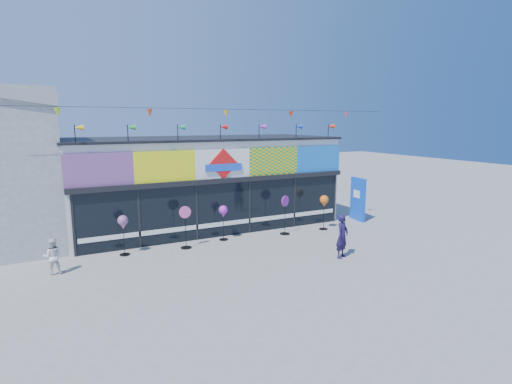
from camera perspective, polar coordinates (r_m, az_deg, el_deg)
ground at (r=14.23m, az=0.72°, el=-9.73°), size 80.00×80.00×0.00m
kite_shop at (r=19.06m, az=-7.57°, el=1.58°), size 16.00×5.70×5.31m
blue_sign at (r=20.25m, az=14.34°, el=-0.98°), size 0.27×1.07×2.11m
spinner_0 at (r=15.21m, az=-18.46°, el=-4.27°), size 0.38×0.38×1.49m
spinner_1 at (r=15.54m, az=-10.04°, el=-4.82°), size 0.46×0.42×1.65m
spinner_2 at (r=16.34m, az=-4.70°, el=-2.93°), size 0.37×0.37×1.45m
spinner_3 at (r=17.23m, az=4.17°, el=-3.13°), size 0.45×0.43×1.70m
spinner_4 at (r=18.14m, az=9.70°, el=-1.44°), size 0.40×0.40×1.57m
adult_man at (r=14.59m, az=12.22°, el=-6.18°), size 0.69×0.59×1.59m
child at (r=14.37m, az=-27.04°, el=-8.17°), size 0.61×0.40×1.18m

